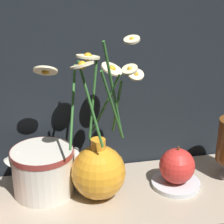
# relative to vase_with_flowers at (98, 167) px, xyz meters

# --- Properties ---
(ground_plane) EXTENTS (6.00, 6.00, 0.00)m
(ground_plane) POSITION_rel_vase_with_flowers_xyz_m (0.04, -0.01, -0.08)
(ground_plane) COLOR black
(shelf) EXTENTS (0.75, 0.26, 0.01)m
(shelf) POSITION_rel_vase_with_flowers_xyz_m (0.04, -0.01, -0.08)
(shelf) COLOR tan
(shelf) RESTS_ON ground_plane
(vase_with_flowers) EXTENTS (0.21, 0.15, 0.34)m
(vase_with_flowers) POSITION_rel_vase_with_flowers_xyz_m (0.00, 0.00, 0.00)
(vase_with_flowers) COLOR orange
(vase_with_flowers) RESTS_ON shelf
(ceramic_pitcher) EXTENTS (0.16, 0.13, 0.11)m
(ceramic_pitcher) POSITION_rel_vase_with_flowers_xyz_m (-0.11, 0.04, -0.01)
(ceramic_pitcher) COLOR beige
(ceramic_pitcher) RESTS_ON shelf
(saucer_plate) EXTENTS (0.11, 0.11, 0.01)m
(saucer_plate) POSITION_rel_vase_with_flowers_xyz_m (0.17, 0.00, -0.06)
(saucer_plate) COLOR silver
(saucer_plate) RESTS_ON shelf
(orange_fruit) EXTENTS (0.08, 0.08, 0.09)m
(orange_fruit) POSITION_rel_vase_with_flowers_xyz_m (0.17, 0.00, -0.02)
(orange_fruit) COLOR red
(orange_fruit) RESTS_ON saucer_plate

